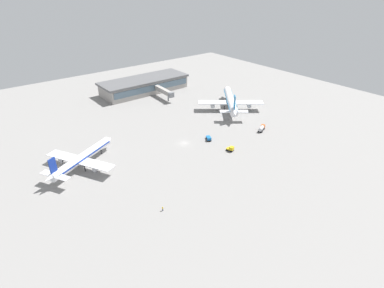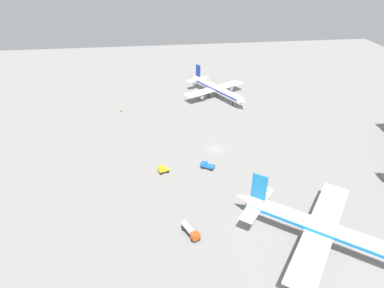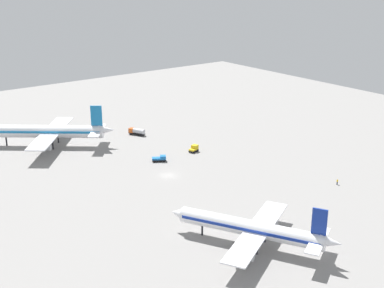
{
  "view_description": "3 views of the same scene",
  "coord_description": "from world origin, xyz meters",
  "px_view_note": "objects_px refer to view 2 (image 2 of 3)",
  "views": [
    {
      "loc": [
        79.21,
        106.61,
        70.58
      ],
      "look_at": [
        -0.2,
        6.06,
        2.11
      ],
      "focal_mm": 29.52,
      "sensor_mm": 36.0,
      "label": 1
    },
    {
      "loc": [
        -101.2,
        20.98,
        63.19
      ],
      "look_at": [
        -3.4,
        8.54,
        4.54
      ],
      "focal_mm": 31.72,
      "sensor_mm": 36.0,
      "label": 2
    },
    {
      "loc": [
        120.19,
        -82.6,
        59.11
      ],
      "look_at": [
        -13.56,
        19.22,
        2.38
      ],
      "focal_mm": 49.05,
      "sensor_mm": 36.0,
      "label": 3
    }
  ],
  "objects_px": {
    "airplane_at_gate": "(327,231)",
    "fuel_truck": "(190,230)",
    "airplane_taxiing": "(216,89)",
    "pushback_tractor": "(207,166)",
    "baggage_tug": "(162,169)",
    "ground_crew_worker": "(121,110)"
  },
  "relations": [
    {
      "from": "airplane_taxiing",
      "to": "airplane_at_gate",
      "type": "bearing_deg",
      "value": -22.84
    },
    {
      "from": "airplane_at_gate",
      "to": "airplane_taxiing",
      "type": "xyz_separation_m",
      "value": [
        93.68,
        8.56,
        -0.92
      ]
    },
    {
      "from": "ground_crew_worker",
      "to": "baggage_tug",
      "type": "bearing_deg",
      "value": -173.0
    },
    {
      "from": "airplane_at_gate",
      "to": "ground_crew_worker",
      "type": "height_order",
      "value": "airplane_at_gate"
    },
    {
      "from": "airplane_taxiing",
      "to": "fuel_truck",
      "type": "bearing_deg",
      "value": -42.93
    },
    {
      "from": "ground_crew_worker",
      "to": "fuel_truck",
      "type": "bearing_deg",
      "value": -175.45
    },
    {
      "from": "fuel_truck",
      "to": "baggage_tug",
      "type": "height_order",
      "value": "fuel_truck"
    },
    {
      "from": "baggage_tug",
      "to": "pushback_tractor",
      "type": "distance_m",
      "value": 14.41
    },
    {
      "from": "pushback_tractor",
      "to": "ground_crew_worker",
      "type": "distance_m",
      "value": 55.38
    },
    {
      "from": "airplane_at_gate",
      "to": "baggage_tug",
      "type": "relative_size",
      "value": 11.01
    },
    {
      "from": "airplane_taxiing",
      "to": "pushback_tractor",
      "type": "relative_size",
      "value": 7.64
    },
    {
      "from": "airplane_at_gate",
      "to": "airplane_taxiing",
      "type": "bearing_deg",
      "value": 133.71
    },
    {
      "from": "ground_crew_worker",
      "to": "pushback_tractor",
      "type": "bearing_deg",
      "value": -158.47
    },
    {
      "from": "airplane_taxiing",
      "to": "ground_crew_worker",
      "type": "distance_m",
      "value": 45.17
    },
    {
      "from": "airplane_taxiing",
      "to": "baggage_tug",
      "type": "xyz_separation_m",
      "value": [
        -57.95,
        28.3,
        -3.22
      ]
    },
    {
      "from": "pushback_tractor",
      "to": "airplane_at_gate",
      "type": "bearing_deg",
      "value": 152.64
    },
    {
      "from": "airplane_taxiing",
      "to": "pushback_tractor",
      "type": "bearing_deg",
      "value": -41.7
    },
    {
      "from": "baggage_tug",
      "to": "pushback_tractor",
      "type": "bearing_deg",
      "value": 164.26
    },
    {
      "from": "airplane_taxiing",
      "to": "baggage_tug",
      "type": "distance_m",
      "value": 64.57
    },
    {
      "from": "fuel_truck",
      "to": "baggage_tug",
      "type": "distance_m",
      "value": 28.26
    },
    {
      "from": "airplane_at_gate",
      "to": "fuel_truck",
      "type": "bearing_deg",
      "value": -155.88
    },
    {
      "from": "fuel_truck",
      "to": "ground_crew_worker",
      "type": "height_order",
      "value": "fuel_truck"
    }
  ]
}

